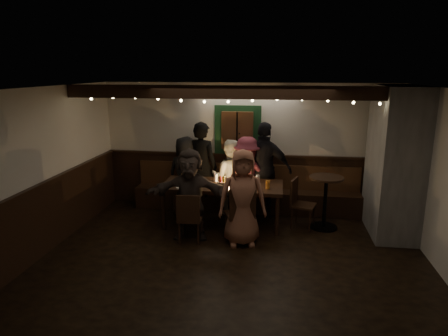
% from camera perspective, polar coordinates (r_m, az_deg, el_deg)
% --- Properties ---
extents(room, '(6.02, 5.01, 2.62)m').
position_cam_1_polar(room, '(7.26, 11.00, -0.54)').
color(room, black).
rests_on(room, ground).
extents(dining_table, '(2.22, 0.95, 0.96)m').
position_cam_1_polar(dining_table, '(7.40, -0.24, -2.82)').
color(dining_table, black).
rests_on(dining_table, ground).
extents(chair_near_left, '(0.41, 0.41, 0.87)m').
position_cam_1_polar(chair_near_left, '(6.72, -4.98, -6.77)').
color(chair_near_left, black).
rests_on(chair_near_left, ground).
extents(chair_near_right, '(0.58, 0.58, 0.99)m').
position_cam_1_polar(chair_near_right, '(6.70, 2.42, -6.16)').
color(chair_near_right, black).
rests_on(chair_near_right, ground).
extents(chair_end, '(0.52, 0.52, 0.91)m').
position_cam_1_polar(chair_end, '(7.50, 10.66, -4.53)').
color(chair_end, black).
rests_on(chair_end, ground).
extents(high_top, '(0.61, 0.61, 0.98)m').
position_cam_1_polar(high_top, '(7.51, 14.29, -3.86)').
color(high_top, black).
rests_on(high_top, ground).
extents(person_a, '(0.82, 0.59, 1.54)m').
position_cam_1_polar(person_a, '(8.23, -5.52, -0.82)').
color(person_a, black).
rests_on(person_a, ground).
extents(person_b, '(0.77, 0.60, 1.85)m').
position_cam_1_polar(person_b, '(8.18, -3.21, 0.23)').
color(person_b, black).
rests_on(person_b, ground).
extents(person_c, '(0.77, 0.62, 1.51)m').
position_cam_1_polar(person_c, '(8.01, 0.79, -1.26)').
color(person_c, silver).
rests_on(person_c, ground).
extents(person_d, '(1.09, 0.71, 1.58)m').
position_cam_1_polar(person_d, '(7.94, 3.27, -1.17)').
color(person_d, maroon).
rests_on(person_d, ground).
extents(person_e, '(1.17, 0.70, 1.87)m').
position_cam_1_polar(person_e, '(7.94, 5.79, -0.15)').
color(person_e, black).
rests_on(person_e, ground).
extents(person_f, '(1.49, 0.55, 1.58)m').
position_cam_1_polar(person_f, '(6.82, -4.88, -3.76)').
color(person_f, '#342B27').
rests_on(person_f, ground).
extents(person_g, '(0.87, 0.66, 1.62)m').
position_cam_1_polar(person_g, '(6.57, 2.63, -4.27)').
color(person_g, '#955B46').
rests_on(person_g, ground).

